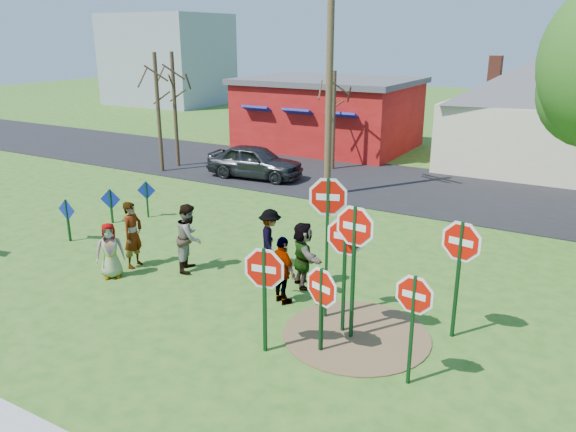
% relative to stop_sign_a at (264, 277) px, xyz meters
% --- Properties ---
extents(ground, '(120.00, 120.00, 0.00)m').
position_rel_stop_sign_a_xyz_m(ground, '(-3.11, 2.50, -1.65)').
color(ground, '#2C5D1A').
rests_on(ground, ground).
extents(road, '(120.00, 7.50, 0.04)m').
position_rel_stop_sign_a_xyz_m(road, '(-3.11, 14.00, -1.63)').
color(road, black).
rests_on(road, ground).
extents(dirt_patch, '(3.20, 3.20, 0.03)m').
position_rel_stop_sign_a_xyz_m(dirt_patch, '(1.39, 1.50, -1.63)').
color(dirt_patch, brown).
rests_on(dirt_patch, ground).
extents(red_building, '(9.40, 7.69, 3.90)m').
position_rel_stop_sign_a_xyz_m(red_building, '(-8.61, 20.49, 0.32)').
color(red_building, maroon).
rests_on(red_building, ground).
extents(cream_house, '(9.40, 9.40, 6.50)m').
position_rel_stop_sign_a_xyz_m(cream_house, '(2.39, 20.50, 1.28)').
color(cream_house, beige).
rests_on(cream_house, ground).
extents(distant_building, '(10.00, 8.00, 8.00)m').
position_rel_stop_sign_a_xyz_m(distant_building, '(-31.11, 32.50, 2.35)').
color(distant_building, '#8C939E').
rests_on(distant_building, ground).
extents(stop_sign_a, '(1.15, 0.23, 2.42)m').
position_rel_stop_sign_a_xyz_m(stop_sign_a, '(0.00, 0.00, 0.00)').
color(stop_sign_a, '#0F3819').
rests_on(stop_sign_a, ground).
extents(stop_sign_b, '(1.10, 0.40, 3.47)m').
position_rel_stop_sign_a_xyz_m(stop_sign_b, '(0.43, 1.91, 0.89)').
color(stop_sign_b, '#0F3819').
rests_on(stop_sign_b, ground).
extents(stop_sign_c, '(1.16, 0.12, 3.12)m').
position_rel_stop_sign_a_xyz_m(stop_sign_c, '(1.32, 1.36, 0.55)').
color(stop_sign_c, '#0F3819').
rests_on(stop_sign_c, ground).
extents(stop_sign_d, '(1.16, 0.23, 2.77)m').
position_rel_stop_sign_a_xyz_m(stop_sign_d, '(3.19, 2.52, 0.33)').
color(stop_sign_d, '#0F3819').
rests_on(stop_sign_d, ground).
extents(stop_sign_e, '(1.07, 0.36, 2.00)m').
position_rel_stop_sign_a_xyz_m(stop_sign_e, '(1.00, 0.56, -0.33)').
color(stop_sign_e, '#0F3819').
rests_on(stop_sign_e, ground).
extents(stop_sign_f, '(1.00, 0.12, 2.32)m').
position_rel_stop_sign_a_xyz_m(stop_sign_f, '(2.92, 0.38, 0.00)').
color(stop_sign_f, '#0F3819').
rests_on(stop_sign_f, ground).
extents(stop_sign_g, '(1.14, 0.08, 2.79)m').
position_rel_stop_sign_a_xyz_m(stop_sign_g, '(1.05, 1.52, 0.30)').
color(stop_sign_g, '#0F3819').
rests_on(stop_sign_g, ground).
extents(blue_diamond_b, '(0.69, 0.07, 1.38)m').
position_rel_stop_sign_a_xyz_m(blue_diamond_b, '(-8.79, 2.37, -0.79)').
color(blue_diamond_b, '#0F3819').
rests_on(blue_diamond_b, ground).
extents(blue_diamond_c, '(0.69, 0.28, 1.21)m').
position_rel_stop_sign_a_xyz_m(blue_diamond_c, '(-9.00, 4.34, -0.91)').
color(blue_diamond_c, '#0F3819').
rests_on(blue_diamond_c, ground).
extents(blue_diamond_d, '(0.60, 0.30, 1.33)m').
position_rel_stop_sign_a_xyz_m(blue_diamond_d, '(-8.36, 5.42, -0.83)').
color(blue_diamond_d, '#0F3819').
rests_on(blue_diamond_d, ground).
extents(person_a, '(0.86, 0.87, 1.52)m').
position_rel_stop_sign_a_xyz_m(person_a, '(-5.54, 1.07, -0.89)').
color(person_a, '#3B4E82').
rests_on(person_a, ground).
extents(person_b, '(0.53, 0.73, 1.88)m').
position_rel_stop_sign_a_xyz_m(person_b, '(-5.54, 1.92, -0.70)').
color(person_b, '#2A7B73').
rests_on(person_b, ground).
extents(person_c, '(1.03, 1.13, 1.89)m').
position_rel_stop_sign_a_xyz_m(person_c, '(-4.05, 2.53, -0.70)').
color(person_c, brown).
rests_on(person_c, ground).
extents(person_d, '(1.11, 1.26, 1.69)m').
position_rel_stop_sign_a_xyz_m(person_d, '(-2.21, 3.77, -0.80)').
color(person_d, '#38393E').
rests_on(person_d, ground).
extents(person_e, '(1.08, 0.81, 1.70)m').
position_rel_stop_sign_a_xyz_m(person_e, '(-0.79, 2.05, -0.80)').
color(person_e, '#482C56').
rests_on(person_e, ground).
extents(person_f, '(1.52, 1.50, 1.75)m').
position_rel_stop_sign_a_xyz_m(person_f, '(-0.83, 3.13, -0.77)').
color(person_f, '#1A5326').
rests_on(person_f, ground).
extents(suv, '(4.50, 2.15, 1.48)m').
position_rel_stop_sign_a_xyz_m(suv, '(-8.17, 12.10, -0.86)').
color(suv, '#2B2C30').
rests_on(suv, road).
extents(utility_pole, '(2.02, 0.90, 8.70)m').
position_rel_stop_sign_a_xyz_m(utility_pole, '(-4.11, 11.20, 2.93)').
color(utility_pole, '#4C3823').
rests_on(utility_pole, ground).
extents(bare_tree_west, '(1.80, 1.80, 5.47)m').
position_rel_stop_sign_a_xyz_m(bare_tree_west, '(-12.81, 12.24, 1.89)').
color(bare_tree_west, '#382819').
rests_on(bare_tree_west, ground).
extents(bare_tree_east, '(1.80, 1.80, 4.64)m').
position_rel_stop_sign_a_xyz_m(bare_tree_east, '(-5.91, 15.45, 1.36)').
color(bare_tree_east, '#382819').
rests_on(bare_tree_east, ground).
extents(bare_tree_mid, '(1.80, 1.80, 5.48)m').
position_rel_stop_sign_a_xyz_m(bare_tree_mid, '(-12.73, 11.00, 1.90)').
color(bare_tree_mid, '#382819').
rests_on(bare_tree_mid, ground).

